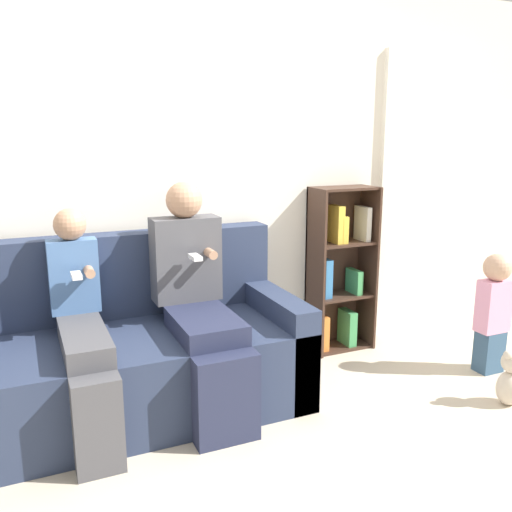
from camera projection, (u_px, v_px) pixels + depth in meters
ground_plane at (232, 440)px, 2.81m from camera, size 14.00×14.00×0.00m
back_wall at (172, 178)px, 3.43m from camera, size 10.00×0.06×2.55m
curtain_panel at (422, 197)px, 4.21m from camera, size 0.80×0.04×2.15m
couch at (132, 356)px, 3.07m from camera, size 1.90×0.88×0.97m
adult_seated at (199, 296)px, 3.03m from camera, size 0.39×0.82×1.28m
child_seated at (83, 328)px, 2.76m from camera, size 0.26×0.83×1.16m
toddler_standing at (493, 308)px, 3.53m from camera, size 0.21×0.18×0.80m
bookshelf at (339, 272)px, 3.92m from camera, size 0.46×0.26×1.19m
teddy_bear at (511, 379)px, 3.14m from camera, size 0.17×0.14×0.34m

